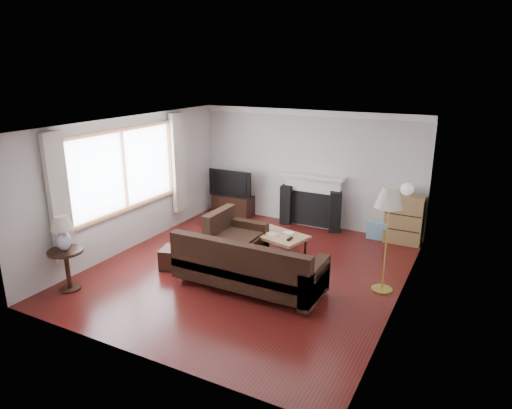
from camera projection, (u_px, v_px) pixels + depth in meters
The scene contains 17 objects.
room at pixel (248, 201), 7.51m from camera, with size 5.10×5.60×2.54m.
window at pixel (125, 170), 8.34m from camera, with size 0.12×2.74×1.54m, color brown.
curtain_near at pixel (59, 199), 7.07m from camera, with size 0.10×0.35×2.10m, color beige.
curtain_far at pixel (178, 163), 9.65m from camera, with size 0.10×0.35×2.10m, color beige.
fireplace at pixel (312, 201), 9.88m from camera, with size 1.40×0.26×1.15m, color white.
tv_stand at pixel (233, 205), 10.70m from camera, with size 0.94×0.42×0.47m, color black.
television at pixel (233, 183), 10.54m from camera, with size 1.08×0.14×0.62m, color black.
speaker_left at pixel (287, 204), 10.09m from camera, with size 0.24×0.29×0.87m, color black.
speaker_right at pixel (335, 212), 9.59m from camera, with size 0.24×0.29×0.87m, color black.
bookshelf at pixel (404, 219), 8.94m from camera, with size 0.71×0.34×0.98m, color olive.
globe_lamp at pixel (407, 189), 8.76m from camera, with size 0.24×0.24×0.24m, color white.
sectional_sofa at pixel (249, 264), 7.13m from camera, with size 2.55×1.86×0.82m, color black.
coffee_table at pixel (274, 245), 8.36m from camera, with size 1.19×0.65×0.47m, color #A6784F.
footstool at pixel (174, 258), 7.91m from camera, with size 0.43×0.43×0.36m, color black.
floor_lamp at pixel (386, 241), 6.92m from camera, with size 0.43×0.43×1.68m, color #B29C3E.
side_table at pixel (68, 270), 7.10m from camera, with size 0.53×0.53×0.67m, color black.
table_lamp at pixel (63, 233), 6.92m from camera, with size 0.34×0.34×0.55m, color silver.
Camera 1 is at (3.46, -6.31, 3.39)m, focal length 32.00 mm.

